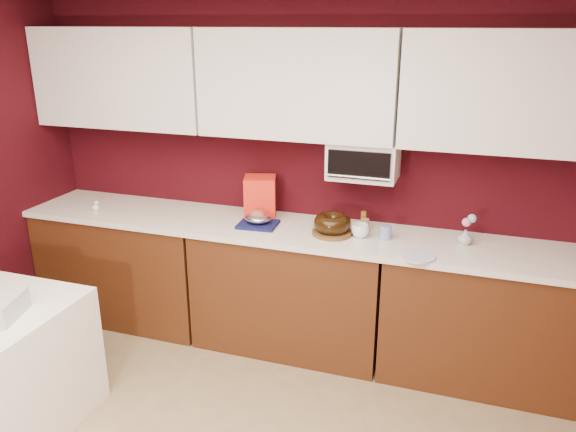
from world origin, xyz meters
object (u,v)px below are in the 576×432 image
(bundt_cake, at_px, (332,223))
(coffee_mug, at_px, (360,229))
(pandoro_box, at_px, (260,197))
(blue_jar, at_px, (386,232))
(foil_ham_nest, at_px, (258,218))
(toaster_oven, at_px, (364,160))
(flower_vase, at_px, (465,236))

(bundt_cake, bearing_deg, coffee_mug, 2.12)
(pandoro_box, distance_m, blue_jar, 0.94)
(foil_ham_nest, distance_m, coffee_mug, 0.71)
(blue_jar, bearing_deg, coffee_mug, -171.37)
(blue_jar, bearing_deg, toaster_oven, 139.76)
(bundt_cake, height_order, flower_vase, bundt_cake)
(toaster_oven, height_order, foil_ham_nest, toaster_oven)
(toaster_oven, distance_m, flower_vase, 0.81)
(foil_ham_nest, height_order, coffee_mug, coffee_mug)
(bundt_cake, relative_size, blue_jar, 2.70)
(bundt_cake, distance_m, blue_jar, 0.35)
(pandoro_box, bearing_deg, coffee_mug, -30.13)
(flower_vase, bearing_deg, blue_jar, -172.20)
(bundt_cake, xyz_separation_m, blue_jar, (0.35, 0.03, -0.03))
(pandoro_box, bearing_deg, bundt_cake, -34.65)
(flower_vase, bearing_deg, foil_ham_nest, -175.85)
(toaster_oven, height_order, pandoro_box, toaster_oven)
(blue_jar, relative_size, flower_vase, 0.84)
(foil_ham_nest, distance_m, blue_jar, 0.88)
(foil_ham_nest, bearing_deg, toaster_oven, 16.23)
(toaster_oven, xyz_separation_m, foil_ham_nest, (-0.68, -0.20, -0.42))
(pandoro_box, xyz_separation_m, coffee_mug, (0.76, -0.17, -0.09))
(toaster_oven, xyz_separation_m, coffee_mug, (0.03, -0.19, -0.42))
(bundt_cake, height_order, blue_jar, bundt_cake)
(toaster_oven, height_order, flower_vase, toaster_oven)
(foil_ham_nest, bearing_deg, blue_jar, 2.09)
(coffee_mug, bearing_deg, foil_ham_nest, -179.41)
(coffee_mug, bearing_deg, toaster_oven, 100.24)
(toaster_oven, relative_size, foil_ham_nest, 2.46)
(pandoro_box, bearing_deg, foil_ham_nest, -91.68)
(coffee_mug, xyz_separation_m, flower_vase, (0.65, 0.09, -0.00))
(pandoro_box, height_order, coffee_mug, pandoro_box)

